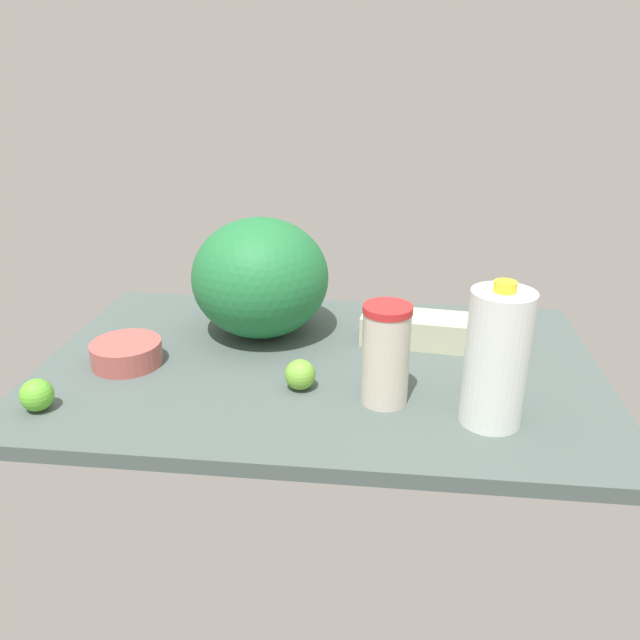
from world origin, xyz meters
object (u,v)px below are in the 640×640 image
Objects in this scene: lime_far_back at (37,395)px; tumbler_cup at (386,354)px; mixing_bowl at (127,353)px; watermelon at (260,278)px; egg_carton at (434,331)px; milk_jug at (496,358)px; lime_by_jug at (300,375)px.

tumbler_cup is at bearing 9.30° from lime_far_back.
tumbler_cup reaches higher than mixing_bowl.
lime_far_back is (-34.83, -40.14, -10.87)cm from watermelon.
milk_jug is (8.33, -32.32, 9.28)cm from egg_carton.
mixing_bowl is at bearing 66.12° from lime_far_back.
watermelon is 54.25cm from lime_far_back.
milk_jug is 4.33× the size of lime_by_jug.
lime_far_back is (-83.92, -5.54, -9.57)cm from milk_jug.
watermelon is 1.19× the size of milk_jug.
mixing_bowl is 0.45× the size of egg_carton.
milk_jug reaches higher than tumbler_cup.
tumbler_cup is 30.12cm from egg_carton.
lime_far_back is (-47.85, -13.60, -0.00)cm from lime_by_jug.
egg_carton is at bearing 41.18° from lime_by_jug.
mixing_bowl is at bearing -158.97° from egg_carton.
milk_jug reaches higher than lime_by_jug.
tumbler_cup is (55.59, -9.77, 7.38)cm from mixing_bowl.
watermelon is at bearing 135.21° from tumbler_cup.
egg_carton is (40.75, -2.28, -10.58)cm from watermelon.
watermelon is (25.82, 19.78, 11.43)cm from mixing_bowl.
milk_jug is at bearing 3.78° from lime_far_back.
egg_carton is 34.64cm from milk_jug.
tumbler_cup is 65.82cm from lime_far_back.
lime_far_back is at bearing -147.10° from egg_carton.
milk_jug is (74.90, -14.81, 10.13)cm from mixing_bowl.
watermelon is 42.15cm from tumbler_cup.
mixing_bowl is at bearing 168.81° from milk_jug.
egg_carton is at bearing 26.61° from lime_far_back.
lime_far_back is at bearing -130.95° from watermelon.
mixing_bowl is 0.76× the size of tumbler_cup.
mixing_bowl is 22.27cm from lime_far_back.
egg_carton is 1.24× the size of milk_jug.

